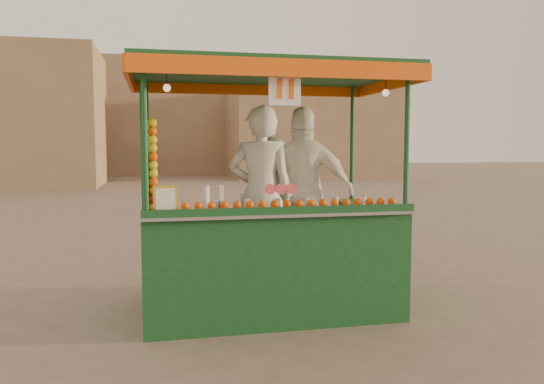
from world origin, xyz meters
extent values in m
plane|color=brown|center=(0.00, 0.00, 0.00)|extent=(90.00, 90.00, 0.00)
cube|color=#9C7B58|center=(7.00, 24.00, 2.50)|extent=(9.00, 6.00, 5.00)
cube|color=#9C7B58|center=(-2.00, 30.00, 3.50)|extent=(14.00, 7.00, 7.00)
cube|color=#103D16|center=(-0.47, -0.02, 0.15)|extent=(2.67, 1.64, 0.31)
cylinder|color=black|center=(-1.39, -0.02, 0.18)|extent=(0.37, 0.10, 0.37)
cylinder|color=black|center=(0.46, -0.02, 0.18)|extent=(0.37, 0.10, 0.37)
cube|color=#103D16|center=(-0.47, -0.68, 0.72)|extent=(2.67, 0.31, 0.82)
cube|color=#103D16|center=(-1.65, 0.09, 0.72)|extent=(0.31, 1.33, 0.82)
cube|color=#103D16|center=(0.71, 0.09, 0.72)|extent=(0.31, 1.33, 0.82)
cube|color=#B2B2B7|center=(-0.47, -0.65, 1.14)|extent=(2.67, 0.47, 0.03)
cylinder|color=#103D16|center=(-1.75, -0.79, 1.85)|extent=(0.05, 0.05, 1.44)
cylinder|color=#103D16|center=(0.82, -0.79, 1.85)|extent=(0.05, 0.05, 1.44)
cylinder|color=#103D16|center=(-1.75, 0.75, 1.85)|extent=(0.05, 0.05, 1.44)
cylinder|color=#103D16|center=(0.82, 0.75, 1.85)|extent=(0.05, 0.05, 1.44)
cube|color=#103D16|center=(-0.47, -0.02, 2.61)|extent=(2.87, 1.85, 0.08)
cube|color=#F7580D|center=(-0.47, -0.94, 2.53)|extent=(2.87, 0.04, 0.16)
cube|color=#F7580D|center=(-0.47, 0.91, 2.53)|extent=(2.87, 0.04, 0.16)
cube|color=#F7580D|center=(-1.90, -0.02, 2.53)|extent=(0.04, 1.85, 0.16)
cube|color=#F7580D|center=(0.97, -0.02, 2.53)|extent=(0.04, 1.85, 0.16)
cylinder|color=#EA4755|center=(-0.49, -0.79, 1.40)|extent=(0.10, 0.03, 0.10)
cube|color=yellow|center=(-1.58, -0.79, 1.30)|extent=(0.23, 0.02, 0.29)
cube|color=white|center=(-0.47, -0.86, 2.34)|extent=(0.31, 0.02, 0.31)
sphere|color=#FFE5B2|center=(-1.54, -0.71, 2.34)|extent=(0.07, 0.07, 0.07)
sphere|color=#FFE5B2|center=(0.61, -0.71, 2.34)|extent=(0.07, 0.07, 0.07)
imported|color=beige|center=(-0.54, -0.06, 1.28)|extent=(0.79, 0.62, 1.94)
imported|color=silver|center=(-0.33, 0.54, 1.11)|extent=(0.97, 0.89, 1.61)
imported|color=white|center=(0.00, 0.13, 1.28)|extent=(1.24, 0.90, 1.95)
camera|label=1|loc=(-1.67, -5.80, 1.82)|focal=35.53mm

